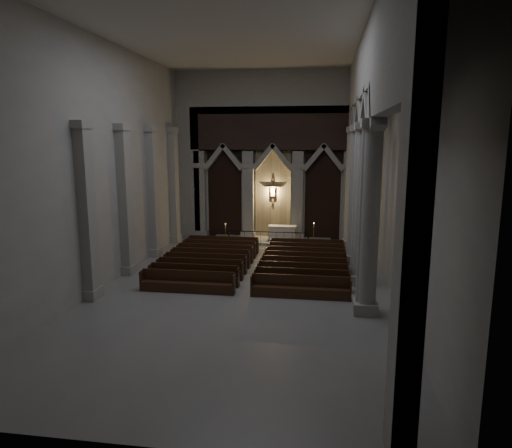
{
  "coord_description": "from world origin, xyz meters",
  "views": [
    {
      "loc": [
        3.62,
        -21.21,
        7.2
      ],
      "look_at": [
        0.04,
        3.0,
        2.67
      ],
      "focal_mm": 32.0,
      "sensor_mm": 36.0,
      "label": 1
    }
  ],
  "objects_px": {
    "altar": "(282,233)",
    "candle_stand_left": "(226,239)",
    "altar_rail": "(268,236)",
    "worshipper": "(289,249)",
    "candle_stand_right": "(313,239)",
    "pews": "(255,265)"
  },
  "relations": [
    {
      "from": "altar",
      "to": "candle_stand_left",
      "type": "xyz_separation_m",
      "value": [
        -3.79,
        -1.68,
        -0.25
      ]
    },
    {
      "from": "altar_rail",
      "to": "worshipper",
      "type": "xyz_separation_m",
      "value": [
        1.62,
        -2.73,
        -0.19
      ]
    },
    {
      "from": "altar",
      "to": "candle_stand_left",
      "type": "height_order",
      "value": "candle_stand_left"
    },
    {
      "from": "candle_stand_right",
      "to": "pews",
      "type": "height_order",
      "value": "candle_stand_right"
    },
    {
      "from": "altar",
      "to": "candle_stand_right",
      "type": "relative_size",
      "value": 1.24
    },
    {
      "from": "altar",
      "to": "pews",
      "type": "bearing_deg",
      "value": -96.0
    },
    {
      "from": "altar_rail",
      "to": "candle_stand_left",
      "type": "distance_m",
      "value": 3.0
    },
    {
      "from": "candle_stand_left",
      "to": "candle_stand_right",
      "type": "height_order",
      "value": "candle_stand_right"
    },
    {
      "from": "altar_rail",
      "to": "candle_stand_right",
      "type": "relative_size",
      "value": 3.46
    },
    {
      "from": "altar_rail",
      "to": "candle_stand_left",
      "type": "height_order",
      "value": "candle_stand_left"
    },
    {
      "from": "altar",
      "to": "worshipper",
      "type": "xyz_separation_m",
      "value": [
        0.81,
        -4.47,
        -0.12
      ]
    },
    {
      "from": "candle_stand_right",
      "to": "altar_rail",
      "type": "bearing_deg",
      "value": -165.31
    },
    {
      "from": "altar",
      "to": "pews",
      "type": "relative_size",
      "value": 0.2
    },
    {
      "from": "candle_stand_right",
      "to": "worshipper",
      "type": "height_order",
      "value": "candle_stand_right"
    },
    {
      "from": "candle_stand_left",
      "to": "pews",
      "type": "xyz_separation_m",
      "value": [
        2.98,
        -6.0,
        -0.07
      ]
    },
    {
      "from": "candle_stand_left",
      "to": "worshipper",
      "type": "xyz_separation_m",
      "value": [
        4.6,
        -2.79,
        0.13
      ]
    },
    {
      "from": "altar_rail",
      "to": "candle_stand_right",
      "type": "xyz_separation_m",
      "value": [
        3.05,
        0.8,
        -0.29
      ]
    },
    {
      "from": "altar",
      "to": "candle_stand_right",
      "type": "distance_m",
      "value": 2.44
    },
    {
      "from": "altar_rail",
      "to": "pews",
      "type": "bearing_deg",
      "value": -90.0
    },
    {
      "from": "candle_stand_right",
      "to": "worshipper",
      "type": "xyz_separation_m",
      "value": [
        -1.43,
        -3.53,
        0.1
      ]
    },
    {
      "from": "candle_stand_left",
      "to": "worshipper",
      "type": "bearing_deg",
      "value": -31.25
    },
    {
      "from": "altar",
      "to": "worshipper",
      "type": "bearing_deg",
      "value": -79.73
    }
  ]
}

